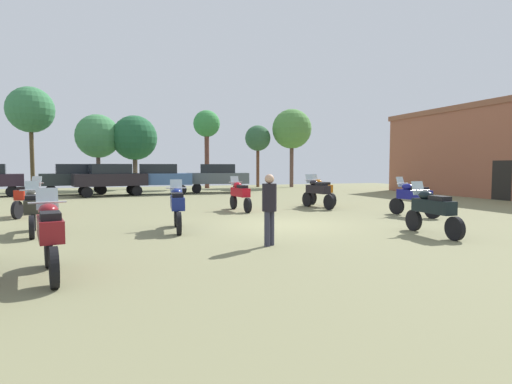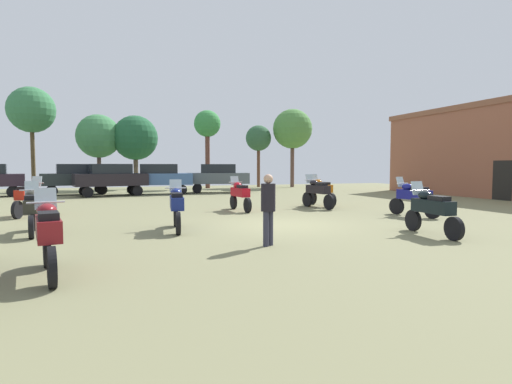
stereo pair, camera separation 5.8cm
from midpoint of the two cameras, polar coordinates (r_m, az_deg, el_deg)
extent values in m
cube|color=#7B7954|center=(13.05, 3.63, -4.66)|extent=(44.00, 52.00, 0.02)
cube|color=black|center=(26.04, 31.17, 1.39)|extent=(0.08, 1.20, 2.20)
cylinder|color=black|center=(13.49, -28.86, -3.48)|extent=(0.21, 0.63, 0.62)
cylinder|color=black|center=(11.99, -29.05, -4.33)|extent=(0.21, 0.63, 0.62)
cube|color=#292921|center=(12.69, -29.02, -1.69)|extent=(0.54, 1.33, 0.36)
ellipsoid|color=#292921|center=(12.96, -29.02, -0.35)|extent=(0.38, 0.52, 0.24)
cube|color=black|center=(12.45, -29.09, -0.68)|extent=(0.38, 0.60, 0.12)
cube|color=silver|center=(13.27, -29.01, 0.51)|extent=(0.38, 0.20, 0.39)
cylinder|color=#B7B7BC|center=(13.18, -29.01, 0.23)|extent=(0.62, 0.12, 0.04)
cylinder|color=black|center=(18.15, -28.19, -1.68)|extent=(0.30, 0.65, 0.65)
cylinder|color=black|center=(16.70, -30.57, -2.19)|extent=(0.30, 0.65, 0.65)
cube|color=#B32012|center=(17.39, -29.38, -0.27)|extent=(0.73, 1.43, 0.36)
ellipsoid|color=#B32012|center=(17.65, -28.96, 0.70)|extent=(0.44, 0.55, 0.24)
cube|color=black|center=(17.16, -29.77, 0.47)|extent=(0.44, 0.62, 0.12)
cube|color=silver|center=(17.95, -28.50, 1.34)|extent=(0.39, 0.25, 0.39)
cylinder|color=#B7B7BC|center=(17.86, -28.64, 1.13)|extent=(0.61, 0.21, 0.04)
cylinder|color=black|center=(18.93, 7.11, -1.04)|extent=(0.21, 0.67, 0.66)
cylinder|color=black|center=(17.61, 10.12, -1.42)|extent=(0.21, 0.67, 0.66)
cube|color=black|center=(18.23, 8.58, 0.38)|extent=(0.56, 1.43, 0.36)
ellipsoid|color=black|center=(18.47, 8.02, 1.30)|extent=(0.39, 0.52, 0.24)
cube|color=black|center=(18.02, 9.04, 1.10)|extent=(0.38, 0.60, 0.12)
cube|color=silver|center=(18.75, 7.41, 1.89)|extent=(0.38, 0.20, 0.39)
cylinder|color=#B7B7BC|center=(18.66, 7.59, 1.69)|extent=(0.62, 0.12, 0.04)
cylinder|color=black|center=(20.09, 7.80, -0.79)|extent=(0.17, 0.66, 0.65)
cylinder|color=black|center=(18.73, 10.42, -1.14)|extent=(0.17, 0.66, 0.65)
cube|color=#CC650F|center=(19.37, 9.08, 0.53)|extent=(0.47, 1.41, 0.36)
ellipsoid|color=#CC650F|center=(19.62, 8.59, 1.39)|extent=(0.36, 0.51, 0.24)
cube|color=black|center=(19.16, 9.48, 1.21)|extent=(0.35, 0.58, 0.12)
cube|color=silver|center=(19.90, 8.06, 1.94)|extent=(0.37, 0.18, 0.39)
cylinder|color=#B7B7BC|center=(19.82, 8.22, 1.76)|extent=(0.62, 0.09, 0.04)
cylinder|color=black|center=(16.74, 19.03, -1.89)|extent=(0.26, 0.64, 0.63)
cylinder|color=black|center=(15.81, 23.43, -2.31)|extent=(0.26, 0.64, 0.63)
cube|color=navy|center=(16.22, 21.21, -0.35)|extent=(0.64, 1.38, 0.36)
ellipsoid|color=navy|center=(16.38, 20.39, 0.69)|extent=(0.42, 0.54, 0.24)
cube|color=black|center=(16.07, 21.89, 0.46)|extent=(0.42, 0.61, 0.12)
cube|color=silver|center=(16.58, 19.50, 1.37)|extent=(0.38, 0.23, 0.39)
cylinder|color=#B7B7BC|center=(16.52, 19.76, 1.14)|extent=(0.61, 0.17, 0.04)
cylinder|color=black|center=(8.55, -27.28, -7.23)|extent=(0.24, 0.66, 0.65)
cylinder|color=black|center=(7.08, -26.68, -9.43)|extent=(0.24, 0.66, 0.65)
cube|color=maroon|center=(7.73, -27.12, -4.56)|extent=(0.59, 1.32, 0.36)
ellipsoid|color=maroon|center=(7.98, -27.28, -2.29)|extent=(0.40, 0.53, 0.24)
cube|color=black|center=(7.48, -27.09, -2.97)|extent=(0.40, 0.61, 0.12)
cube|color=silver|center=(8.28, -27.43, -0.84)|extent=(0.38, 0.22, 0.39)
cylinder|color=#B7B7BC|center=(8.19, -27.38, -1.31)|extent=(0.62, 0.15, 0.04)
cylinder|color=black|center=(12.67, 21.11, -3.72)|extent=(0.16, 0.62, 0.61)
cylinder|color=black|center=(11.42, 25.98, -4.64)|extent=(0.16, 0.62, 0.61)
cube|color=black|center=(11.98, 23.47, -1.86)|extent=(0.45, 1.40, 0.36)
ellipsoid|color=black|center=(12.20, 22.59, -0.42)|extent=(0.35, 0.50, 0.24)
cube|color=black|center=(11.77, 24.24, -0.80)|extent=(0.34, 0.58, 0.12)
cube|color=silver|center=(12.46, 21.63, 0.51)|extent=(0.37, 0.18, 0.39)
cylinder|color=#B7B7BC|center=(12.38, 21.92, 0.21)|extent=(0.62, 0.08, 0.04)
cylinder|color=black|center=(17.80, -3.27, -1.41)|extent=(0.17, 0.61, 0.60)
cylinder|color=black|center=(16.31, -1.28, -1.87)|extent=(0.17, 0.61, 0.60)
cube|color=#B40F1C|center=(17.02, -2.32, -0.01)|extent=(0.47, 1.39, 0.36)
ellipsoid|color=#B40F1C|center=(17.29, -2.70, 0.97)|extent=(0.36, 0.50, 0.24)
cube|color=black|center=(16.78, -2.03, 0.75)|extent=(0.34, 0.58, 0.12)
cube|color=silver|center=(17.60, -3.11, 1.61)|extent=(0.37, 0.18, 0.39)
cylinder|color=#B7B7BC|center=(17.51, -2.99, 1.40)|extent=(0.62, 0.09, 0.04)
cylinder|color=black|center=(12.87, -11.24, -3.37)|extent=(0.18, 0.64, 0.64)
cylinder|color=black|center=(11.30, -10.90, -4.34)|extent=(0.18, 0.64, 0.64)
cube|color=navy|center=(12.03, -11.11, -1.47)|extent=(0.49, 1.38, 0.36)
ellipsoid|color=navy|center=(12.31, -11.19, -0.05)|extent=(0.36, 0.51, 0.24)
cube|color=black|center=(11.78, -11.07, -0.41)|extent=(0.35, 0.59, 0.12)
cube|color=silver|center=(12.64, -11.27, 0.86)|extent=(0.37, 0.19, 0.39)
cylinder|color=#B7B7BC|center=(12.54, -11.24, 0.56)|extent=(0.62, 0.10, 0.04)
cylinder|color=black|center=(28.74, -31.13, 0.04)|extent=(0.67, 0.33, 0.64)
cylinder|color=black|center=(30.18, -31.05, 0.19)|extent=(0.67, 0.33, 0.64)
cylinder|color=black|center=(28.20, -26.80, 0.12)|extent=(0.67, 0.32, 0.64)
cylinder|color=black|center=(29.63, -26.86, 0.27)|extent=(0.67, 0.32, 0.64)
cylinder|color=black|center=(28.41, -20.89, 0.29)|extent=(0.67, 0.32, 0.64)
cylinder|color=black|center=(29.83, -21.24, 0.44)|extent=(0.67, 0.32, 0.64)
cube|color=#202829|center=(28.95, -23.98, 1.65)|extent=(4.53, 2.44, 0.75)
cube|color=black|center=(28.94, -24.01, 3.00)|extent=(2.58, 1.93, 0.61)
cylinder|color=black|center=(27.04, -16.63, 0.22)|extent=(0.65, 0.27, 0.64)
cylinder|color=black|center=(28.48, -16.55, 0.39)|extent=(0.65, 0.27, 0.64)
cylinder|color=black|center=(27.12, -10.45, 0.33)|extent=(0.65, 0.27, 0.64)
cylinder|color=black|center=(28.55, -10.68, 0.49)|extent=(0.65, 0.27, 0.64)
cube|color=#395B8E|center=(27.73, -13.60, 1.79)|extent=(4.42, 2.11, 0.75)
cube|color=black|center=(27.72, -13.62, 3.20)|extent=(2.47, 1.75, 0.61)
cylinder|color=black|center=(28.05, -8.39, 0.46)|extent=(0.67, 0.35, 0.64)
cylinder|color=black|center=(29.49, -8.34, 0.61)|extent=(0.67, 0.35, 0.64)
cylinder|color=black|center=(28.15, -2.43, 0.51)|extent=(0.67, 0.35, 0.64)
cylinder|color=black|center=(29.58, -2.67, 0.66)|extent=(0.67, 0.35, 0.64)
cube|color=#49535A|center=(28.75, -5.47, 1.94)|extent=(4.58, 2.64, 0.75)
cube|color=black|center=(28.74, -5.47, 3.30)|extent=(2.64, 2.04, 0.61)
cylinder|color=black|center=(26.08, -22.66, -0.03)|extent=(0.67, 0.34, 0.64)
cylinder|color=black|center=(27.50, -23.07, 0.14)|extent=(0.67, 0.34, 0.64)
cylinder|color=black|center=(26.62, -16.42, 0.17)|extent=(0.67, 0.34, 0.64)
cylinder|color=black|center=(28.02, -17.13, 0.33)|extent=(0.67, 0.34, 0.64)
cube|color=black|center=(26.99, -19.83, 1.63)|extent=(4.57, 2.60, 0.75)
cube|color=black|center=(26.97, -19.86, 3.07)|extent=(2.63, 2.01, 0.61)
cylinder|color=#2F2F3F|center=(9.54, 1.41, -5.20)|extent=(0.14, 0.14, 0.82)
cylinder|color=#2F2F3F|center=(9.68, 2.00, -5.08)|extent=(0.14, 0.14, 0.82)
cylinder|color=black|center=(9.52, 1.72, -0.77)|extent=(0.47, 0.47, 0.65)
sphere|color=tan|center=(9.50, 1.72, 1.85)|extent=(0.22, 0.22, 0.22)
cylinder|color=brown|center=(36.12, 0.21, 3.74)|extent=(0.28, 0.28, 3.82)
sphere|color=#315D3A|center=(36.20, 0.21, 7.57)|extent=(2.25, 2.25, 2.25)
cylinder|color=brown|center=(34.49, -6.95, 4.62)|extent=(0.38, 0.38, 4.91)
sphere|color=#378941|center=(34.66, -6.99, 9.51)|extent=(2.22, 2.22, 2.22)
cylinder|color=brown|center=(34.37, -16.63, 3.18)|extent=(0.36, 0.36, 3.34)
sphere|color=#215A34|center=(34.45, -16.71, 7.30)|extent=(3.58, 3.58, 3.58)
cylinder|color=brown|center=(36.21, 4.97, 4.14)|extent=(0.34, 0.34, 4.35)
sphere|color=#4C853D|center=(36.36, 5.00, 8.81)|extent=(3.47, 3.47, 3.47)
cylinder|color=#4E3E24|center=(35.03, -28.95, 4.49)|extent=(0.30, 0.30, 5.31)
sphere|color=#357545|center=(35.27, -29.12, 10.05)|extent=(3.40, 3.40, 3.40)
cylinder|color=#4C3A36|center=(34.68, -21.27, 3.19)|extent=(0.31, 0.31, 3.46)
sphere|color=#3D7F49|center=(34.76, -21.37, 7.31)|extent=(3.42, 3.42, 3.42)
camera|label=1|loc=(0.03, -90.09, -0.01)|focal=28.52mm
camera|label=2|loc=(0.03, 89.91, 0.01)|focal=28.52mm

